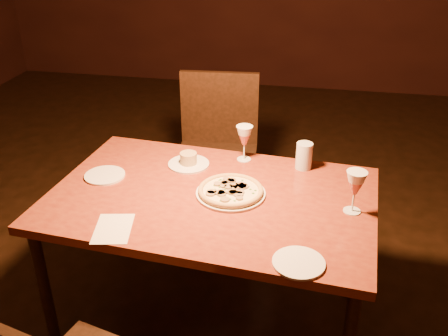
# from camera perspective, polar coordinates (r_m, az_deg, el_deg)

# --- Properties ---
(floor) EXTENTS (7.00, 7.00, 0.00)m
(floor) POSITION_cam_1_polar(r_m,az_deg,el_deg) (2.82, -4.23, -13.17)
(floor) COLOR black
(floor) RESTS_ON ground
(dining_table) EXTENTS (1.45, 1.00, 0.74)m
(dining_table) POSITION_cam_1_polar(r_m,az_deg,el_deg) (2.18, -1.44, -4.56)
(dining_table) COLOR #923D1E
(dining_table) RESTS_ON floor
(chair_far) EXTENTS (0.51, 0.51, 0.98)m
(chair_far) POSITION_cam_1_polar(r_m,az_deg,el_deg) (3.00, -0.83, 2.32)
(chair_far) COLOR black
(chair_far) RESTS_ON floor
(pizza_plate) EXTENTS (0.30, 0.30, 0.03)m
(pizza_plate) POSITION_cam_1_polar(r_m,az_deg,el_deg) (2.14, 0.77, -2.63)
(pizza_plate) COLOR silver
(pizza_plate) RESTS_ON dining_table
(ramekin_saucer) EXTENTS (0.20, 0.20, 0.06)m
(ramekin_saucer) POSITION_cam_1_polar(r_m,az_deg,el_deg) (2.39, -4.07, 0.79)
(ramekin_saucer) COLOR silver
(ramekin_saucer) RESTS_ON dining_table
(wine_glass_far) EXTENTS (0.08, 0.08, 0.18)m
(wine_glass_far) POSITION_cam_1_polar(r_m,az_deg,el_deg) (2.41, 2.33, 2.85)
(wine_glass_far) COLOR #BC564E
(wine_glass_far) RESTS_ON dining_table
(wine_glass_right) EXTENTS (0.08, 0.08, 0.18)m
(wine_glass_right) POSITION_cam_1_polar(r_m,az_deg,el_deg) (2.06, 14.69, -2.67)
(wine_glass_right) COLOR #BC564E
(wine_glass_right) RESTS_ON dining_table
(water_tumbler) EXTENTS (0.08, 0.08, 0.13)m
(water_tumbler) POSITION_cam_1_polar(r_m,az_deg,el_deg) (2.37, 9.13, 1.39)
(water_tumbler) COLOR silver
(water_tumbler) RESTS_ON dining_table
(side_plate_left) EXTENTS (0.18, 0.18, 0.01)m
(side_plate_left) POSITION_cam_1_polar(r_m,az_deg,el_deg) (2.35, -13.47, -0.83)
(side_plate_left) COLOR silver
(side_plate_left) RESTS_ON dining_table
(side_plate_near) EXTENTS (0.18, 0.18, 0.01)m
(side_plate_near) POSITION_cam_1_polar(r_m,az_deg,el_deg) (1.78, 8.53, -10.66)
(side_plate_near) COLOR silver
(side_plate_near) RESTS_ON dining_table
(menu_card) EXTENTS (0.18, 0.23, 0.00)m
(menu_card) POSITION_cam_1_polar(r_m,az_deg,el_deg) (1.98, -12.55, -6.77)
(menu_card) COLOR silver
(menu_card) RESTS_ON dining_table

